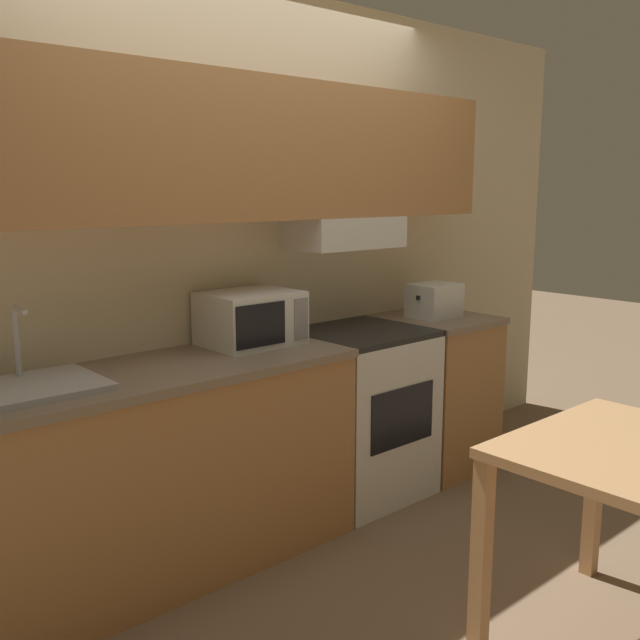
{
  "coord_description": "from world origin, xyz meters",
  "views": [
    {
      "loc": [
        -1.99,
        -2.85,
        1.61
      ],
      "look_at": [
        0.05,
        -0.55,
        1.04
      ],
      "focal_mm": 40.0,
      "sensor_mm": 36.0,
      "label": 1
    }
  ],
  "objects_px": {
    "stove_range": "(360,412)",
    "sink_basin": "(34,385)",
    "dining_table": "(636,482)",
    "toaster": "(434,300)",
    "microwave": "(251,318)"
  },
  "relations": [
    {
      "from": "sink_basin",
      "to": "dining_table",
      "type": "height_order",
      "value": "sink_basin"
    },
    {
      "from": "stove_range",
      "to": "toaster",
      "type": "distance_m",
      "value": 0.79
    },
    {
      "from": "sink_basin",
      "to": "microwave",
      "type": "bearing_deg",
      "value": 5.78
    },
    {
      "from": "stove_range",
      "to": "dining_table",
      "type": "height_order",
      "value": "stove_range"
    },
    {
      "from": "microwave",
      "to": "toaster",
      "type": "height_order",
      "value": "microwave"
    },
    {
      "from": "toaster",
      "to": "dining_table",
      "type": "bearing_deg",
      "value": -117.65
    },
    {
      "from": "sink_basin",
      "to": "dining_table",
      "type": "distance_m",
      "value": 2.13
    },
    {
      "from": "stove_range",
      "to": "microwave",
      "type": "bearing_deg",
      "value": 170.37
    },
    {
      "from": "sink_basin",
      "to": "stove_range",
      "type": "bearing_deg",
      "value": 0.01
    },
    {
      "from": "microwave",
      "to": "toaster",
      "type": "relative_size",
      "value": 1.53
    },
    {
      "from": "toaster",
      "to": "dining_table",
      "type": "distance_m",
      "value": 1.79
    },
    {
      "from": "stove_range",
      "to": "toaster",
      "type": "bearing_deg",
      "value": -0.58
    },
    {
      "from": "stove_range",
      "to": "microwave",
      "type": "relative_size",
      "value": 2.06
    },
    {
      "from": "stove_range",
      "to": "sink_basin",
      "type": "height_order",
      "value": "sink_basin"
    },
    {
      "from": "microwave",
      "to": "toaster",
      "type": "xyz_separation_m",
      "value": [
        1.2,
        -0.11,
        -0.03
      ]
    }
  ]
}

